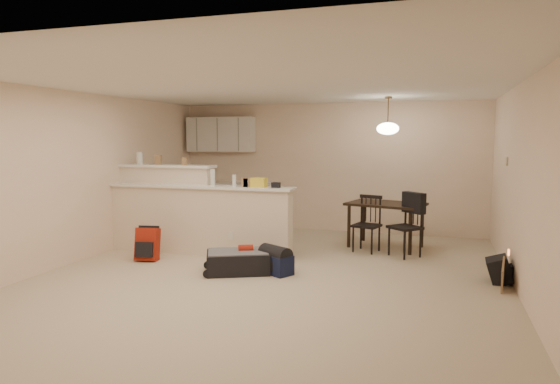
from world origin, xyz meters
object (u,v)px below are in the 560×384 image
at_px(pendant_lamp, 388,128).
at_px(red_backpack, 148,244).
at_px(navy_duffel, 275,264).
at_px(dining_table, 386,208).
at_px(suitcase, 238,262).
at_px(black_daypack, 499,270).
at_px(dining_chair_far, 405,225).
at_px(dining_chair_near, 366,224).

height_order(pendant_lamp, red_backpack, pendant_lamp).
xyz_separation_m(pendant_lamp, navy_duffel, (-1.25, -2.11, -1.86)).
height_order(dining_table, pendant_lamp, pendant_lamp).
bearing_deg(suitcase, navy_duffel, -13.36).
bearing_deg(dining_table, red_backpack, -134.73).
height_order(dining_table, black_daypack, dining_table).
relative_size(red_backpack, black_daypack, 1.35).
bearing_deg(pendant_lamp, red_backpack, -149.06).
bearing_deg(black_daypack, red_backpack, 96.72).
height_order(pendant_lamp, black_daypack, pendant_lamp).
height_order(pendant_lamp, navy_duffel, pendant_lamp).
distance_m(pendant_lamp, navy_duffel, 3.08).
distance_m(dining_chair_far, navy_duffel, 2.25).
distance_m(dining_chair_far, red_backpack, 3.93).
bearing_deg(navy_duffel, dining_chair_near, 89.74).
bearing_deg(black_daypack, navy_duffel, 101.99).
bearing_deg(dining_chair_far, suitcase, -99.37).
bearing_deg(suitcase, pendant_lamp, 26.63).
distance_m(suitcase, navy_duffel, 0.51).
distance_m(suitcase, red_backpack, 1.57).
xyz_separation_m(dining_chair_near, navy_duffel, (-0.99, -1.69, -0.32)).
distance_m(pendant_lamp, dining_chair_near, 1.61).
relative_size(dining_chair_near, red_backpack, 1.86).
bearing_deg(red_backpack, suitcase, -19.06).
relative_size(dining_chair_near, suitcase, 1.08).
xyz_separation_m(dining_table, pendant_lamp, (-0.00, -0.00, 1.33)).
distance_m(dining_chair_near, navy_duffel, 1.99).
bearing_deg(dining_table, black_daypack, -31.72).
bearing_deg(pendant_lamp, black_daypack, -46.05).
relative_size(pendant_lamp, black_daypack, 1.72).
height_order(red_backpack, black_daypack, red_backpack).
bearing_deg(black_daypack, dining_chair_near, 59.21).
relative_size(dining_chair_far, black_daypack, 2.68).
xyz_separation_m(red_backpack, navy_duffel, (2.06, -0.13, -0.11)).
distance_m(pendant_lamp, suitcase, 3.38).
relative_size(dining_chair_near, navy_duffel, 1.88).
height_order(navy_duffel, black_daypack, black_daypack).
bearing_deg(navy_duffel, red_backpack, -153.31).
relative_size(dining_table, suitcase, 1.63).
distance_m(dining_chair_near, black_daypack, 2.24).
bearing_deg(red_backpack, black_daypack, -6.81).
bearing_deg(dining_chair_near, dining_table, 73.90).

